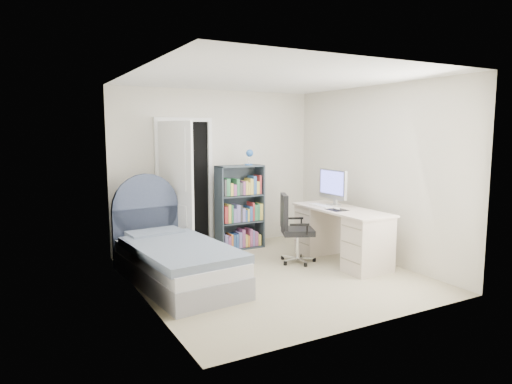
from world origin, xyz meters
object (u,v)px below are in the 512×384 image
bed (174,259)px  bookcase (240,210)px  floor_lamp (175,216)px  office_chair (292,225)px  desk (341,233)px  nightstand (149,233)px

bed → bookcase: 1.84m
floor_lamp → office_chair: bearing=-38.6°
bed → desk: size_ratio=1.36×
desk → office_chair: 0.71m
nightstand → bookcase: 1.45m
bed → desk: desk is taller
bed → office_chair: size_ratio=2.19×
desk → office_chair: size_ratio=1.61×
bookcase → desk: size_ratio=1.00×
nightstand → office_chair: (1.71, -1.26, 0.18)m
bed → nightstand: bed is taller
bookcase → desk: 1.66m
floor_lamp → office_chair: floor_lamp is taller
nightstand → bookcase: size_ratio=0.35×
floor_lamp → office_chair: 1.74m
bed → office_chair: 1.76m
floor_lamp → desk: size_ratio=0.95×
floor_lamp → desk: bearing=-34.8°
bookcase → office_chair: 1.11m
office_chair → desk: bearing=-25.2°
nightstand → desk: size_ratio=0.35×
desk → bed: bearing=173.1°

